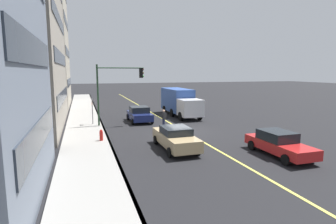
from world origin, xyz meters
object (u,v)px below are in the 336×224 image
at_px(pedestrian_with_backpack, 164,117).
at_px(fire_hydrant, 101,136).
at_px(truck_blue, 180,102).
at_px(traffic_light_mast, 116,84).
at_px(car_navy, 139,114).
at_px(car_tan, 175,138).
at_px(car_red, 279,143).
at_px(street_sign_post, 92,109).

bearing_deg(pedestrian_with_backpack, fire_hydrant, 122.73).
bearing_deg(truck_blue, traffic_light_mast, 117.69).
xyz_separation_m(car_navy, fire_hydrant, (-7.18, 4.24, -0.30)).
height_order(pedestrian_with_backpack, traffic_light_mast, traffic_light_mast).
bearing_deg(car_tan, traffic_light_mast, 16.44).
relative_size(car_red, street_sign_post, 1.76).
xyz_separation_m(pedestrian_with_backpack, fire_hydrant, (-3.69, 5.74, -0.47)).
xyz_separation_m(car_red, fire_hydrant, (6.27, 9.87, -0.27)).
xyz_separation_m(car_red, car_tan, (3.12, 5.43, 0.02)).
relative_size(truck_blue, street_sign_post, 3.06).
bearing_deg(street_sign_post, pedestrian_with_backpack, -114.59).
distance_m(car_tan, car_navy, 10.34).
relative_size(pedestrian_with_backpack, street_sign_post, 0.61).
height_order(car_red, street_sign_post, street_sign_post).
relative_size(pedestrian_with_backpack, traffic_light_mast, 0.29).
distance_m(car_red, car_navy, 14.58).
bearing_deg(traffic_light_mast, car_tan, -163.56).
bearing_deg(car_navy, traffic_light_mast, 122.38).
xyz_separation_m(truck_blue, traffic_light_mast, (-3.97, 7.56, 2.26)).
bearing_deg(car_red, traffic_light_mast, 33.93).
relative_size(car_tan, car_navy, 1.12).
xyz_separation_m(truck_blue, street_sign_post, (-3.17, 9.71, -0.04)).
bearing_deg(traffic_light_mast, fire_hydrant, 161.95).
bearing_deg(car_tan, street_sign_post, 26.28).
bearing_deg(truck_blue, car_navy, 115.35).
bearing_deg(car_tan, pedestrian_with_backpack, -10.75).
height_order(pedestrian_with_backpack, street_sign_post, street_sign_post).
relative_size(street_sign_post, fire_hydrant, 2.81).
relative_size(car_red, pedestrian_with_backpack, 2.87).
bearing_deg(car_navy, fire_hydrant, 149.41).
height_order(car_navy, fire_hydrant, car_navy).
xyz_separation_m(car_navy, street_sign_post, (-0.72, 4.55, 0.79)).
xyz_separation_m(truck_blue, fire_hydrant, (-9.62, 9.40, -1.14)).
bearing_deg(street_sign_post, traffic_light_mast, -110.45).
xyz_separation_m(street_sign_post, fire_hydrant, (-6.46, -0.31, -1.10)).
distance_m(car_red, fire_hydrant, 11.70).
distance_m(car_tan, truck_blue, 13.73).
xyz_separation_m(pedestrian_with_backpack, street_sign_post, (2.77, 6.05, 0.62)).
relative_size(car_navy, street_sign_post, 1.60).
distance_m(truck_blue, fire_hydrant, 13.50).
xyz_separation_m(car_navy, pedestrian_with_backpack, (-3.49, -1.50, 0.17)).
bearing_deg(car_red, pedestrian_with_backpack, 22.50).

